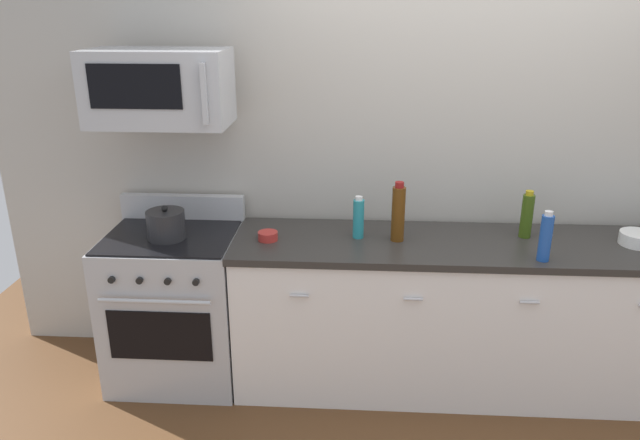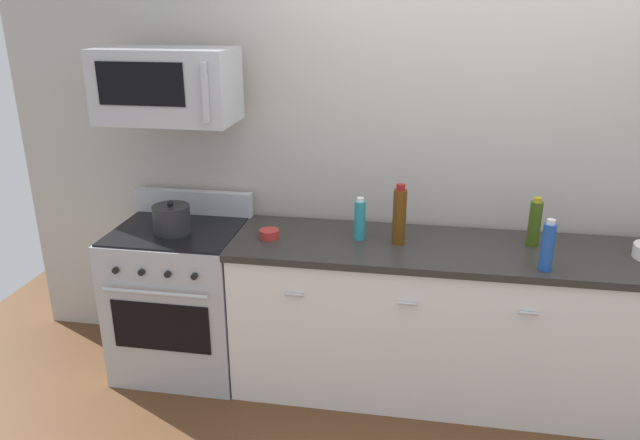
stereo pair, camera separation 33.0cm
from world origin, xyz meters
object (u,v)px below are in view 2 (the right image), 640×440
object	(u,v)px
bottle_olive_oil	(535,223)
bottle_dish_soap	(360,220)
bowl_red_small	(269,234)
microwave	(167,85)
bottle_wine_amber	(399,216)
stockpot	(172,219)
bottle_soda_blue	(548,246)
range_oven	(183,298)

from	to	relation	value
bottle_olive_oil	bottle_dish_soap	bearing A→B (deg)	-175.87
bottle_dish_soap	bowl_red_small	xyz separation A→B (m)	(-0.51, -0.07, -0.09)
microwave	bottle_wine_amber	bearing A→B (deg)	-1.81
bottle_dish_soap	microwave	bearing A→B (deg)	179.31
bottle_olive_oil	bowl_red_small	size ratio (longest dim) A/B	2.45
microwave	bowl_red_small	world-z (taller)	microwave
microwave	stockpot	xyz separation A→B (m)	(-0.00, -0.10, -0.75)
bottle_soda_blue	stockpot	distance (m)	2.05
bottle_dish_soap	stockpot	xyz separation A→B (m)	(-1.08, -0.08, -0.03)
microwave	stockpot	distance (m)	0.75
range_oven	bottle_dish_soap	size ratio (longest dim) A/B	4.37
range_oven	bowl_red_small	world-z (taller)	range_oven
microwave	bottle_soda_blue	distance (m)	2.17
bottle_olive_oil	stockpot	xyz separation A→B (m)	(-2.03, -0.15, -0.05)
microwave	bottle_wine_amber	size ratio (longest dim) A/B	2.19
microwave	stockpot	world-z (taller)	microwave
bottle_wine_amber	bottle_olive_oil	bearing A→B (deg)	7.53
bottle_soda_blue	bottle_dish_soap	distance (m)	0.99
bottle_soda_blue	bottle_wine_amber	world-z (taller)	bottle_wine_amber
range_oven	bottle_olive_oil	xyz separation A→B (m)	(2.03, 0.10, 0.58)
range_oven	bottle_soda_blue	world-z (taller)	bottle_soda_blue
range_oven	bottle_dish_soap	distance (m)	1.22
bottle_soda_blue	bottle_dish_soap	bearing A→B (deg)	164.77
range_oven	bottle_soda_blue	bearing A→B (deg)	-6.41
microwave	bottle_dish_soap	bearing A→B (deg)	-0.69
range_oven	bottle_soda_blue	size ratio (longest dim) A/B	3.97
bottle_olive_oil	bottle_dish_soap	world-z (taller)	bottle_olive_oil
range_oven	microwave	world-z (taller)	microwave
range_oven	bottle_wine_amber	distance (m)	1.44
microwave	bottle_soda_blue	world-z (taller)	microwave
range_oven	bottle_dish_soap	world-z (taller)	bottle_dish_soap
microwave	bowl_red_small	distance (m)	0.99
bottle_dish_soap	bowl_red_small	distance (m)	0.52
range_oven	bowl_red_small	xyz separation A→B (m)	(0.57, -0.04, 0.48)
bottle_dish_soap	stockpot	distance (m)	1.08
bottle_wine_amber	bowl_red_small	distance (m)	0.74
bowl_red_small	stockpot	xyz separation A→B (m)	(-0.57, -0.01, 0.06)
bottle_soda_blue	bottle_wine_amber	bearing A→B (deg)	162.51
range_oven	bowl_red_small	size ratio (longest dim) A/B	9.56
bottle_soda_blue	stockpot	xyz separation A→B (m)	(-2.04, 0.18, -0.04)
bottle_soda_blue	bottle_wine_amber	size ratio (longest dim) A/B	0.79
microwave	bottle_dish_soap	xyz separation A→B (m)	(1.08, -0.01, -0.71)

